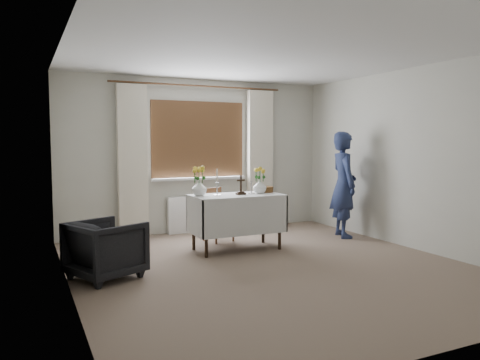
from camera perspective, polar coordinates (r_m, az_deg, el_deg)
name	(u,v)px	position (r m, az deg, el deg)	size (l,w,h in m)	color
ground	(271,267)	(5.66, 3.85, -10.51)	(5.00, 5.00, 0.00)	gray
altar_table	(237,222)	(6.44, -0.40, -5.16)	(1.24, 0.64, 0.76)	silver
wooden_chair	(218,215)	(7.00, -2.64, -4.23)	(0.37, 0.37, 0.80)	#57301D
armchair	(106,249)	(5.33, -16.04, -8.11)	(0.68, 0.70, 0.64)	black
person	(344,185)	(7.44, 12.51, -0.54)	(0.60, 0.39, 1.64)	navy
radiator	(200,214)	(7.76, -4.89, -4.10)	(1.10, 0.10, 0.60)	white
wooden_cross	(241,185)	(6.37, 0.10, -0.62)	(0.12, 0.09, 0.26)	black
candlestick_left	(217,182)	(6.27, -2.81, -0.27)	(0.10, 0.10, 0.36)	silver
candlestick_right	(251,181)	(6.45, 1.40, -0.14)	(0.10, 0.10, 0.35)	silver
flower_vase_left	(199,188)	(6.26, -5.00, -0.99)	(0.20, 0.20, 0.21)	white
flower_vase_right	(260,186)	(6.53, 2.41, -0.78)	(0.19, 0.19, 0.20)	white
wicker_basket	(265,189)	(6.69, 3.11, -1.14)	(0.22, 0.22, 0.08)	brown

